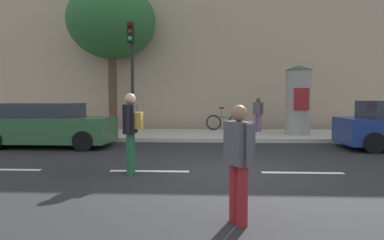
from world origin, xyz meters
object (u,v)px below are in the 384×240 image
street_tree (112,22)px  bicycle_leaning (225,122)px  poster_column (298,99)px  pedestrian_in_dark_shirt (258,112)px  parked_car_blue (49,126)px  traffic_light (132,61)px  pedestrian_with_bag (239,156)px  pedestrian_in_light_jacket (131,126)px

street_tree → bicycle_leaning: (5.40, -0.04, -4.76)m
poster_column → bicycle_leaning: size_ratio=1.63×
pedestrian_in_dark_shirt → parked_car_blue: 8.70m
traffic_light → pedestrian_with_bag: (3.32, -8.32, -2.18)m
traffic_light → pedestrian_in_dark_shirt: bearing=25.6°
street_tree → bicycle_leaning: street_tree is taller
pedestrian_in_light_jacket → parked_car_blue: 5.41m
pedestrian_in_light_jacket → traffic_light: bearing=102.8°
bicycle_leaning → pedestrian_in_light_jacket: bearing=-105.8°
traffic_light → parked_car_blue: bearing=-147.4°
poster_column → bicycle_leaning: poster_column is taller
pedestrian_with_bag → pedestrian_in_light_jacket: (-2.07, 2.83, 0.16)m
poster_column → pedestrian_in_light_jacket: bearing=-128.1°
pedestrian_in_dark_shirt → poster_column: bearing=-34.8°
pedestrian_in_light_jacket → bicycle_leaning: 9.05m
poster_column → street_tree: street_tree is taller
bicycle_leaning → traffic_light: bearing=-139.2°
street_tree → bicycle_leaning: size_ratio=3.93×
poster_column → parked_car_blue: size_ratio=0.69×
poster_column → street_tree: size_ratio=0.41×
poster_column → pedestrian_with_bag: size_ratio=1.85×
pedestrian_with_bag → bicycle_leaning: (0.39, 11.53, -0.36)m
poster_column → pedestrian_in_dark_shirt: 1.91m
traffic_light → pedestrian_with_bag: bearing=-68.2°
pedestrian_with_bag → traffic_light: bearing=111.8°
poster_column → street_tree: bearing=167.8°
pedestrian_in_light_jacket → pedestrian_in_dark_shirt: size_ratio=1.14×
traffic_light → parked_car_blue: size_ratio=1.04×
street_tree → pedestrian_with_bag: street_tree is taller
pedestrian_with_bag → bicycle_leaning: size_ratio=0.88×
bicycle_leaning → poster_column: bearing=-30.8°
traffic_light → street_tree: 4.28m
pedestrian_with_bag → street_tree: bearing=113.4°
pedestrian_with_bag → pedestrian_in_dark_shirt: bearing=80.3°
pedestrian_in_dark_shirt → bicycle_leaning: bearing=153.7°
bicycle_leaning → pedestrian_with_bag: bearing=-92.0°
traffic_light → pedestrian_in_light_jacket: size_ratio=2.47×
pedestrian_in_light_jacket → pedestrian_with_bag: bearing=-53.8°
traffic_light → street_tree: street_tree is taller
street_tree → pedestrian_in_dark_shirt: size_ratio=4.49×
pedestrian_in_light_jacket → bicycle_leaning: bearing=74.2°
street_tree → pedestrian_with_bag: (5.01, -11.57, -4.40)m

